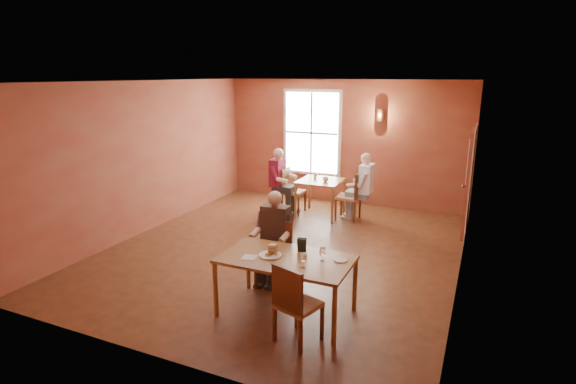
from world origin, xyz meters
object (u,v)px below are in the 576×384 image
at_px(chair_diner_main, 273,256).
at_px(diner_white, 350,188).
at_px(diner_maroon, 293,182).
at_px(main_table, 286,286).
at_px(chair_diner_white, 348,196).
at_px(chair_empty, 299,303).
at_px(chair_diner_maroon, 294,191).
at_px(diner_main, 272,244).
at_px(second_table, 320,198).

bearing_deg(chair_diner_main, diner_white, -91.94).
bearing_deg(diner_maroon, chair_diner_main, 19.02).
bearing_deg(main_table, chair_diner_white, 95.50).
height_order(main_table, chair_diner_white, chair_diner_white).
relative_size(chair_empty, diner_white, 0.70).
relative_size(chair_diner_white, diner_white, 0.74).
xyz_separation_m(main_table, diner_maroon, (-1.74, 4.24, 0.32)).
bearing_deg(chair_diner_maroon, chair_diner_white, 90.00).
distance_m(main_table, chair_diner_maroon, 4.57).
bearing_deg(chair_diner_main, diner_main, 90.00).
height_order(diner_main, chair_diner_maroon, diner_main).
bearing_deg(diner_white, chair_empty, -170.75).
distance_m(main_table, chair_diner_main, 0.83).
distance_m(chair_empty, chair_diner_white, 4.84).
bearing_deg(chair_diner_white, chair_empty, -170.40).
bearing_deg(diner_main, diner_white, -91.93).
height_order(diner_main, diner_white, diner_white).
relative_size(chair_empty, chair_diner_maroon, 0.98).
bearing_deg(second_table, chair_diner_maroon, 180.00).
distance_m(chair_diner_main, chair_empty, 1.48).
relative_size(diner_white, chair_diner_maroon, 1.41).
height_order(main_table, chair_diner_main, chair_diner_main).
height_order(second_table, diner_white, diner_white).
distance_m(chair_diner_main, chair_diner_white, 3.59).
distance_m(chair_empty, diner_white, 4.84).
relative_size(chair_diner_white, chair_diner_maroon, 1.05).
bearing_deg(main_table, diner_maroon, 112.28).
xyz_separation_m(second_table, chair_diner_white, (0.65, 0.00, 0.12)).
xyz_separation_m(chair_diner_maroon, diner_maroon, (-0.03, 0.00, 0.21)).
bearing_deg(chair_diner_maroon, diner_maroon, -90.00).
height_order(chair_diner_white, diner_white, diner_white).
relative_size(main_table, chair_diner_maroon, 1.67).
xyz_separation_m(diner_main, second_table, (-0.56, 3.62, -0.27)).
bearing_deg(diner_maroon, chair_diner_white, 90.00).
distance_m(chair_diner_white, chair_diner_maroon, 1.30).
height_order(diner_white, chair_diner_maroon, diner_white).
bearing_deg(second_table, diner_maroon, 180.00).
height_order(chair_empty, chair_diner_white, chair_diner_white).
relative_size(chair_diner_main, chair_diner_maroon, 0.97).
height_order(chair_empty, second_table, chair_empty).
relative_size(chair_empty, second_table, 1.08).
bearing_deg(chair_diner_white, chair_diner_main, 178.54).
xyz_separation_m(main_table, chair_diner_white, (-0.41, 4.24, 0.14)).
relative_size(chair_diner_main, diner_maroon, 0.68).
bearing_deg(chair_diner_white, diner_white, -90.00).
height_order(chair_diner_main, chair_empty, chair_empty).
bearing_deg(diner_maroon, second_table, 90.00).
bearing_deg(chair_empty, diner_maroon, 131.80).
relative_size(diner_main, diner_maroon, 0.95).
distance_m(chair_diner_main, chair_diner_maroon, 3.79).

